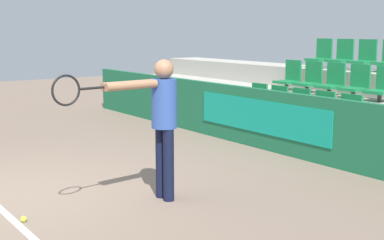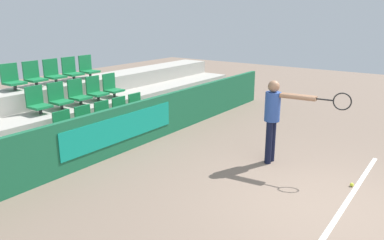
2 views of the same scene
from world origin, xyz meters
The scene contains 23 objects.
ground_plane centered at (0.00, 0.00, 0.00)m, with size 30.00×30.00×0.00m, color #7A6656.
court_baseline centered at (0.00, -0.27, 0.00)m, with size 5.30×0.08×0.01m.
barrier_wall centered at (0.00, 4.32, 0.51)m, with size 12.22×0.14×1.02m.
bleacher_tier_front centered at (0.00, 4.85, 0.21)m, with size 11.82×0.90×0.41m.
bleacher_tier_middle centered at (0.00, 5.75, 0.41)m, with size 11.82×0.90×0.83m.
bleacher_tier_back centered at (0.00, 6.65, 0.62)m, with size 11.82×0.90×1.24m.
stadium_chair_0 centered at (-1.07, 4.97, 0.67)m, with size 0.40×0.40×0.59m.
stadium_chair_1 centered at (-0.53, 4.97, 0.67)m, with size 0.40×0.40×0.59m.
stadium_chair_2 centered at (0.00, 4.97, 0.67)m, with size 0.40×0.40×0.59m.
stadium_chair_3 centered at (0.53, 4.97, 0.67)m, with size 0.40×0.40×0.59m.
stadium_chair_4 centered at (1.07, 4.97, 0.67)m, with size 0.40×0.40×0.59m.
stadium_chair_5 centered at (-1.07, 5.87, 1.08)m, with size 0.40×0.40×0.59m.
stadium_chair_6 centered at (-0.53, 5.87, 1.08)m, with size 0.40×0.40×0.59m.
stadium_chair_7 centered at (0.00, 5.87, 1.08)m, with size 0.40×0.40×0.59m.
stadium_chair_8 centered at (0.53, 5.87, 1.08)m, with size 0.40×0.40×0.59m.
stadium_chair_9 centered at (1.07, 5.87, 1.08)m, with size 0.40×0.40×0.59m.
stadium_chair_10 centered at (-1.07, 6.77, 1.50)m, with size 0.40×0.40×0.59m.
stadium_chair_11 centered at (-0.53, 6.77, 1.50)m, with size 0.40×0.40×0.59m.
stadium_chair_12 centered at (0.00, 6.77, 1.50)m, with size 0.40×0.40×0.59m.
stadium_chair_13 centered at (0.53, 6.77, 1.50)m, with size 0.40×0.40×0.59m.
stadium_chair_14 centered at (1.07, 6.77, 1.50)m, with size 0.40×0.40×0.59m.
tennis_player centered at (1.20, 1.38, 1.04)m, with size 0.32×1.57×1.68m.
tennis_ball centered at (0.98, -0.19, 0.03)m, with size 0.07×0.07×0.07m.
Camera 2 is at (-5.50, -1.39, 2.91)m, focal length 35.00 mm.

